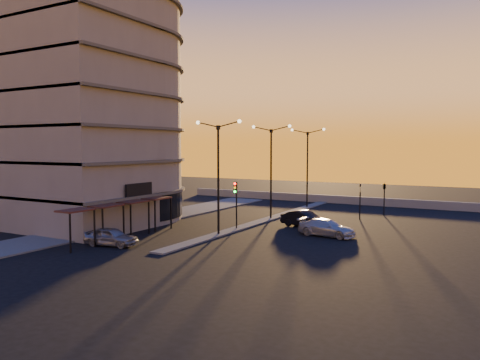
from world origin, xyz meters
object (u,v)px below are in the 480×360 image
car_hatchback (111,237)px  car_sedan (305,219)px  car_wagon (327,228)px  traffic_light_main (236,197)px  streetlamp_mid (271,164)px

car_hatchback → car_sedan: (9.48, 14.66, 0.05)m
car_hatchback → car_wagon: car_wagon is taller
traffic_light_main → car_wagon: 8.37m
streetlamp_mid → traffic_light_main: bearing=-90.0°
car_hatchback → car_wagon: (12.70, 11.47, 0.01)m
car_hatchback → car_sedan: bearing=-43.5°
streetlamp_mid → car_sedan: (4.78, -2.81, -4.86)m
streetlamp_mid → traffic_light_main: streetlamp_mid is taller
car_wagon → car_hatchback: bearing=138.0°
car_wagon → car_sedan: bearing=51.2°
streetlamp_mid → car_hatchback: bearing=-105.1°
traffic_light_main → car_hatchback: traffic_light_main is taller
streetlamp_mid → traffic_light_main: 7.62m
car_sedan → streetlamp_mid: bearing=72.0°
traffic_light_main → car_sedan: (4.78, 4.32, -2.15)m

